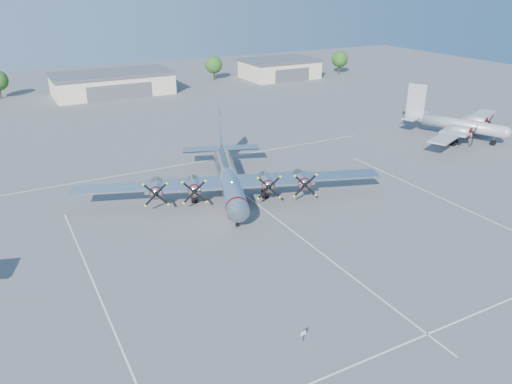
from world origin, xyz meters
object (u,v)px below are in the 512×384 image
tree_far_east (340,59)px  info_placard (303,334)px  hangar_center (113,83)px  twin_engine_east (455,139)px  hangar_east (279,68)px  tree_east (214,65)px  main_bomber_b29 (229,195)px

tree_far_east → info_placard: 124.80m
hangar_center → twin_engine_east: bearing=-56.3°
hangar_east → tree_far_east: (20.00, -1.96, 1.51)m
hangar_center → info_placard: bearing=-95.3°
tree_far_east → hangar_center: bearing=178.3°
info_placard → hangar_center: bearing=75.3°
tree_far_east → hangar_east: bearing=174.4°
hangar_east → tree_east: size_ratio=3.10×
tree_east → hangar_east: bearing=-18.5°
tree_far_east → main_bomber_b29: bearing=-135.4°
main_bomber_b29 → info_placard: 29.83m
hangar_east → twin_engine_east: bearing=-92.8°
hangar_east → tree_far_east: 20.15m
hangar_center → twin_engine_east: (44.73, -67.14, -2.71)m
tree_east → info_placard: size_ratio=6.93×
hangar_center → main_bomber_b29: size_ratio=0.74×
hangar_east → main_bomber_b29: (-49.96, -71.02, -2.71)m
tree_far_east → twin_engine_east: bearing=-109.6°
hangar_center → info_placard: (-9.22, -99.94, -2.04)m
tree_far_east → twin_engine_east: size_ratio=0.24×
hangar_center → twin_engine_east: size_ratio=1.03×
tree_east → main_bomber_b29: tree_east is taller
hangar_east → tree_far_east: tree_far_east is taller
hangar_east → info_placard: 115.18m
tree_far_east → twin_engine_east: tree_far_east is taller
hangar_center → tree_east: 30.64m
hangar_east → twin_engine_east: size_ratio=0.74×
twin_engine_east → info_placard: bearing=-171.4°
hangar_center → info_placard: hangar_center is taller
hangar_center → tree_east: bearing=11.4°
tree_east → info_placard: 113.06m
main_bomber_b29 → twin_engine_east: size_ratio=1.40×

